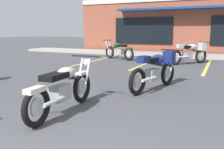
# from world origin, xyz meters

# --- Properties ---
(ground_plane) EXTENTS (80.00, 80.00, 0.00)m
(ground_plane) POSITION_xyz_m (0.00, 4.16, 0.00)
(ground_plane) COLOR #47474C
(sidewalk_kerb) EXTENTS (22.00, 1.80, 0.14)m
(sidewalk_kerb) POSITION_xyz_m (0.00, 12.96, 0.07)
(sidewalk_kerb) COLOR #A8A59E
(sidewalk_kerb) RESTS_ON ground_plane
(brick_storefront_building) EXTENTS (15.13, 7.14, 3.57)m
(brick_storefront_building) POSITION_xyz_m (0.00, 17.24, 1.79)
(brick_storefront_building) COLOR brown
(brick_storefront_building) RESTS_ON ground_plane
(painted_stall_lines) EXTENTS (7.93, 4.80, 0.01)m
(painted_stall_lines) POSITION_xyz_m (0.00, 9.36, 0.00)
(painted_stall_lines) COLOR #DBCC4C
(painted_stall_lines) RESTS_ON ground_plane
(motorcycle_foreground_classic) EXTENTS (0.66, 2.11, 0.98)m
(motorcycle_foreground_classic) POSITION_xyz_m (-0.74, 2.08, 0.46)
(motorcycle_foreground_classic) COLOR black
(motorcycle_foreground_classic) RESTS_ON ground_plane
(motorcycle_black_cruiser) EXTENTS (1.98, 1.14, 0.98)m
(motorcycle_black_cruiser) POSITION_xyz_m (-3.07, 10.14, 0.46)
(motorcycle_black_cruiser) COLOR black
(motorcycle_black_cruiser) RESTS_ON ground_plane
(motorcycle_silver_naked) EXTENTS (0.91, 2.06, 0.98)m
(motorcycle_silver_naked) POSITION_xyz_m (0.34, 4.61, 0.53)
(motorcycle_silver_naked) COLOR black
(motorcycle_silver_naked) RESTS_ON ground_plane
(motorcycle_blue_standard) EXTENTS (1.56, 1.73, 0.98)m
(motorcycle_blue_standard) POSITION_xyz_m (0.55, 9.88, 0.53)
(motorcycle_blue_standard) COLOR black
(motorcycle_blue_standard) RESTS_ON ground_plane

